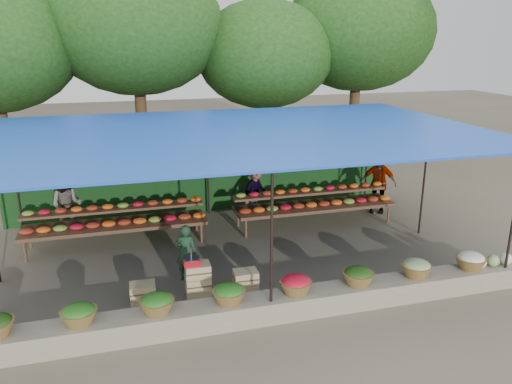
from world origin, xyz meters
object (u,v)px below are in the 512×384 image
object	(u,v)px
vendor_seated	(186,253)
weighing_scale	(191,261)
crate_counter	(197,287)
blue_crate_front	(66,334)

from	to	relation	value
vendor_seated	weighing_scale	bearing A→B (deg)	107.79
crate_counter	weighing_scale	size ratio (longest dim) A/B	7.11
crate_counter	vendor_seated	size ratio (longest dim) A/B	1.99
crate_counter	vendor_seated	xyz separation A→B (m)	(-0.05, 0.95, 0.28)
vendor_seated	blue_crate_front	world-z (taller)	vendor_seated
crate_counter	vendor_seated	bearing A→B (deg)	93.07
vendor_seated	blue_crate_front	bearing A→B (deg)	56.03
blue_crate_front	weighing_scale	bearing A→B (deg)	36.96
crate_counter	blue_crate_front	xyz separation A→B (m)	(-2.24, -0.67, -0.17)
crate_counter	blue_crate_front	world-z (taller)	crate_counter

